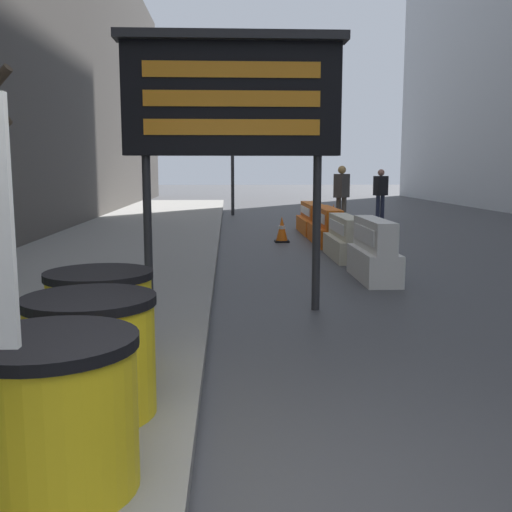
{
  "coord_description": "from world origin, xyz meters",
  "views": [
    {
      "loc": [
        0.21,
        -2.43,
        1.73
      ],
      "look_at": [
        0.58,
        5.45,
        0.56
      ],
      "focal_mm": 42.0,
      "sensor_mm": 36.0,
      "label": 1
    }
  ],
  "objects_px": {
    "message_board": "(232,99)",
    "traffic_cone_mid": "(333,216)",
    "jersey_barrier_white": "(374,253)",
    "jersey_barrier_orange_far": "(327,228)",
    "jersey_barrier_cream": "(346,240)",
    "traffic_cone_near": "(282,230)",
    "pedestrian_passerby": "(381,190)",
    "barrel_drum_middle": "(91,355)",
    "jersey_barrier_orange_near": "(312,220)",
    "traffic_light_near_curb": "(232,125)",
    "barrel_drum_foreground": "(53,413)",
    "pedestrian_worker": "(342,191)",
    "barrel_drum_back": "(100,319)"
  },
  "relations": [
    {
      "from": "jersey_barrier_white",
      "to": "jersey_barrier_orange_far",
      "type": "height_order",
      "value": "jersey_barrier_white"
    },
    {
      "from": "message_board",
      "to": "jersey_barrier_orange_far",
      "type": "distance_m",
      "value": 7.11
    },
    {
      "from": "barrel_drum_middle",
      "to": "traffic_light_near_curb",
      "type": "distance_m",
      "value": 18.37
    },
    {
      "from": "jersey_barrier_orange_far",
      "to": "jersey_barrier_orange_near",
      "type": "relative_size",
      "value": 0.99
    },
    {
      "from": "jersey_barrier_white",
      "to": "message_board",
      "type": "bearing_deg",
      "value": -138.42
    },
    {
      "from": "jersey_barrier_cream",
      "to": "traffic_cone_near",
      "type": "xyz_separation_m",
      "value": [
        -1.0,
        2.59,
        -0.06
      ]
    },
    {
      "from": "barrel_drum_foreground",
      "to": "pedestrian_passerby",
      "type": "distance_m",
      "value": 18.09
    },
    {
      "from": "traffic_cone_mid",
      "to": "pedestrian_passerby",
      "type": "distance_m",
      "value": 3.61
    },
    {
      "from": "traffic_cone_near",
      "to": "pedestrian_worker",
      "type": "relative_size",
      "value": 0.34
    },
    {
      "from": "barrel_drum_foreground",
      "to": "traffic_light_near_curb",
      "type": "height_order",
      "value": "traffic_light_near_curb"
    },
    {
      "from": "barrel_drum_middle",
      "to": "traffic_cone_mid",
      "type": "xyz_separation_m",
      "value": [
        3.93,
        13.26,
        -0.17
      ]
    },
    {
      "from": "barrel_drum_back",
      "to": "jersey_barrier_orange_near",
      "type": "xyz_separation_m",
      "value": [
        3.29,
        11.14,
        -0.17
      ]
    },
    {
      "from": "jersey_barrier_orange_near",
      "to": "traffic_light_near_curb",
      "type": "distance_m",
      "value": 7.04
    },
    {
      "from": "jersey_barrier_white",
      "to": "traffic_cone_near",
      "type": "relative_size",
      "value": 2.68
    },
    {
      "from": "barrel_drum_middle",
      "to": "pedestrian_worker",
      "type": "relative_size",
      "value": 0.48
    },
    {
      "from": "jersey_barrier_orange_near",
      "to": "pedestrian_worker",
      "type": "xyz_separation_m",
      "value": [
        1.08,
        1.65,
        0.71
      ]
    },
    {
      "from": "message_board",
      "to": "pedestrian_passerby",
      "type": "height_order",
      "value": "message_board"
    },
    {
      "from": "message_board",
      "to": "traffic_cone_mid",
      "type": "distance_m",
      "value": 10.58
    },
    {
      "from": "pedestrian_passerby",
      "to": "traffic_cone_mid",
      "type": "bearing_deg",
      "value": -154.44
    },
    {
      "from": "traffic_cone_near",
      "to": "traffic_cone_mid",
      "type": "xyz_separation_m",
      "value": [
        1.77,
        3.13,
        0.05
      ]
    },
    {
      "from": "barrel_drum_foreground",
      "to": "jersey_barrier_cream",
      "type": "height_order",
      "value": "barrel_drum_foreground"
    },
    {
      "from": "message_board",
      "to": "jersey_barrier_orange_near",
      "type": "xyz_separation_m",
      "value": [
        2.2,
        8.74,
        -2.16
      ]
    },
    {
      "from": "jersey_barrier_orange_far",
      "to": "traffic_light_near_curb",
      "type": "distance_m",
      "value": 9.12
    },
    {
      "from": "barrel_drum_foreground",
      "to": "pedestrian_passerby",
      "type": "bearing_deg",
      "value": 70.65
    },
    {
      "from": "barrel_drum_middle",
      "to": "jersey_barrier_orange_near",
      "type": "bearing_deg",
      "value": 75.36
    },
    {
      "from": "jersey_barrier_white",
      "to": "traffic_cone_mid",
      "type": "xyz_separation_m",
      "value": [
        0.77,
        7.97,
        -0.07
      ]
    },
    {
      "from": "traffic_cone_near",
      "to": "message_board",
      "type": "bearing_deg",
      "value": -100.07
    },
    {
      "from": "barrel_drum_middle",
      "to": "jersey_barrier_cream",
      "type": "distance_m",
      "value": 8.17
    },
    {
      "from": "traffic_cone_near",
      "to": "jersey_barrier_orange_far",
      "type": "bearing_deg",
      "value": -20.95
    },
    {
      "from": "traffic_light_near_curb",
      "to": "pedestrian_worker",
      "type": "bearing_deg",
      "value": -54.28
    },
    {
      "from": "jersey_barrier_orange_near",
      "to": "traffic_cone_near",
      "type": "distance_m",
      "value": 2.19
    },
    {
      "from": "jersey_barrier_orange_near",
      "to": "traffic_cone_near",
      "type": "bearing_deg",
      "value": -117.05
    },
    {
      "from": "message_board",
      "to": "jersey_barrier_cream",
      "type": "bearing_deg",
      "value": 62.33
    },
    {
      "from": "pedestrian_worker",
      "to": "traffic_cone_near",
      "type": "bearing_deg",
      "value": -169.27
    },
    {
      "from": "jersey_barrier_white",
      "to": "jersey_barrier_orange_far",
      "type": "bearing_deg",
      "value": 90.0
    },
    {
      "from": "barrel_drum_back",
      "to": "traffic_cone_near",
      "type": "xyz_separation_m",
      "value": [
        2.29,
        9.19,
        -0.23
      ]
    },
    {
      "from": "jersey_barrier_orange_near",
      "to": "traffic_light_near_curb",
      "type": "bearing_deg",
      "value": 108.97
    },
    {
      "from": "jersey_barrier_orange_far",
      "to": "traffic_cone_near",
      "type": "xyz_separation_m",
      "value": [
        -1.0,
        0.38,
        -0.07
      ]
    },
    {
      "from": "message_board",
      "to": "traffic_cone_mid",
      "type": "relative_size",
      "value": 4.59
    },
    {
      "from": "jersey_barrier_orange_far",
      "to": "pedestrian_worker",
      "type": "xyz_separation_m",
      "value": [
        1.08,
        3.99,
        0.69
      ]
    },
    {
      "from": "jersey_barrier_cream",
      "to": "pedestrian_worker",
      "type": "height_order",
      "value": "pedestrian_worker"
    },
    {
      "from": "barrel_drum_back",
      "to": "traffic_cone_near",
      "type": "bearing_deg",
      "value": 75.98
    },
    {
      "from": "traffic_cone_mid",
      "to": "pedestrian_worker",
      "type": "distance_m",
      "value": 0.91
    },
    {
      "from": "traffic_cone_near",
      "to": "pedestrian_passerby",
      "type": "bearing_deg",
      "value": 57.28
    },
    {
      "from": "barrel_drum_middle",
      "to": "barrel_drum_back",
      "type": "height_order",
      "value": "same"
    },
    {
      "from": "barrel_drum_foreground",
      "to": "traffic_light_near_curb",
      "type": "relative_size",
      "value": 0.19
    },
    {
      "from": "barrel_drum_middle",
      "to": "traffic_cone_near",
      "type": "relative_size",
      "value": 1.42
    },
    {
      "from": "message_board",
      "to": "jersey_barrier_orange_near",
      "type": "bearing_deg",
      "value": 75.86
    },
    {
      "from": "traffic_light_near_curb",
      "to": "pedestrian_worker",
      "type": "distance_m",
      "value": 5.86
    },
    {
      "from": "jersey_barrier_orange_near",
      "to": "pedestrian_worker",
      "type": "bearing_deg",
      "value": 56.71
    }
  ]
}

